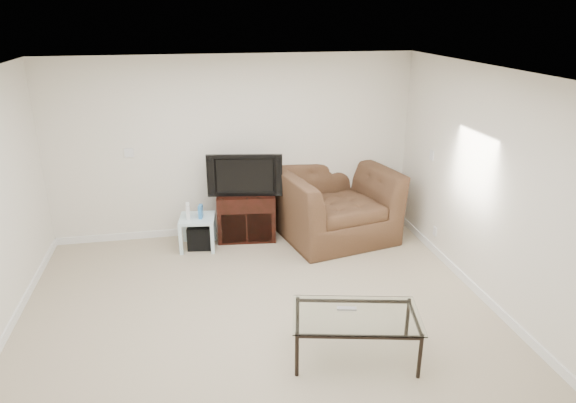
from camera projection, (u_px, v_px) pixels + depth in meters
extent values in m
plane|color=tan|center=(262.00, 329.00, 5.20)|extent=(5.00, 5.00, 0.00)
plane|color=white|center=(257.00, 77.00, 4.32)|extent=(5.00, 5.00, 0.00)
cube|color=silver|center=(234.00, 148.00, 7.05)|extent=(5.00, 0.02, 2.50)
cube|color=silver|center=(504.00, 197.00, 5.21)|extent=(0.02, 5.00, 2.50)
cube|color=white|center=(129.00, 153.00, 6.79)|extent=(0.12, 0.02, 0.12)
cube|color=white|center=(432.00, 155.00, 6.67)|extent=(0.02, 0.09, 0.13)
cube|color=white|center=(435.00, 231.00, 6.73)|extent=(0.02, 0.08, 0.12)
cube|color=black|center=(246.00, 201.00, 7.08)|extent=(0.43, 0.32, 0.06)
imported|color=black|center=(245.00, 173.00, 6.95)|extent=(0.96, 0.34, 0.58)
cube|color=black|center=(200.00, 236.00, 6.94)|extent=(0.36, 0.36, 0.32)
cube|color=white|center=(188.00, 211.00, 6.76)|extent=(0.05, 0.15, 0.20)
cube|color=#337FCC|center=(201.00, 212.00, 6.78)|extent=(0.07, 0.13, 0.17)
imported|color=brown|center=(336.00, 193.00, 7.09)|extent=(1.68, 1.28, 1.31)
cube|color=#B2B2B7|center=(347.00, 309.00, 4.71)|extent=(0.19, 0.09, 0.02)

